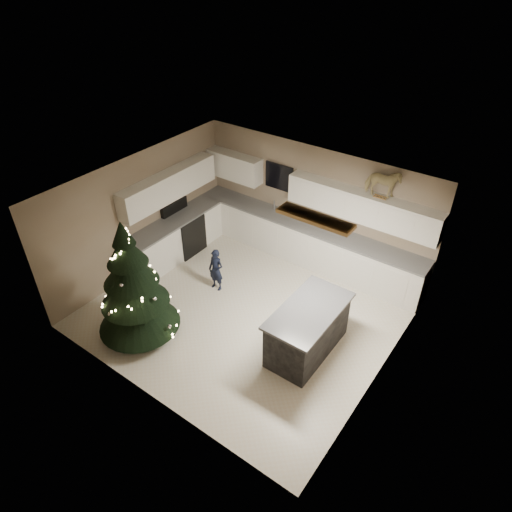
% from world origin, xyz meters
% --- Properties ---
extents(ground_plane, '(5.50, 5.50, 0.00)m').
position_xyz_m(ground_plane, '(0.00, 0.00, 0.00)').
color(ground_plane, beige).
extents(room_shell, '(5.52, 5.02, 2.61)m').
position_xyz_m(room_shell, '(0.02, 0.00, 1.75)').
color(room_shell, gray).
rests_on(room_shell, ground_plane).
extents(cabinetry, '(5.50, 3.20, 2.00)m').
position_xyz_m(cabinetry, '(-0.91, 1.65, 0.76)').
color(cabinetry, silver).
rests_on(cabinetry, ground_plane).
extents(island, '(0.90, 1.70, 0.95)m').
position_xyz_m(island, '(1.48, -0.15, 0.48)').
color(island, black).
rests_on(island, ground_plane).
extents(bar_stool, '(0.34, 0.34, 0.66)m').
position_xyz_m(bar_stool, '(1.05, -0.09, 0.50)').
color(bar_stool, olive).
rests_on(bar_stool, ground_plane).
extents(christmas_tree, '(1.52, 1.47, 2.43)m').
position_xyz_m(christmas_tree, '(-1.23, -1.60, 1.00)').
color(christmas_tree, '#3F2816').
rests_on(christmas_tree, ground_plane).
extents(toddler, '(0.35, 0.23, 0.94)m').
position_xyz_m(toddler, '(-0.93, 0.24, 0.47)').
color(toddler, black).
rests_on(toddler, ground_plane).
extents(rocking_horse, '(0.72, 0.46, 0.59)m').
position_xyz_m(rocking_horse, '(1.49, 2.33, 2.30)').
color(rocking_horse, olive).
rests_on(rocking_horse, cabinetry).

